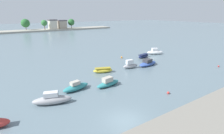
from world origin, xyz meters
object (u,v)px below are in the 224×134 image
Objects in this scene: moored_boat_8 at (155,52)px; mooring_buoy_2 at (122,57)px; mooring_buoy_0 at (219,66)px; mooring_buoy_3 at (168,93)px; moored_boat_4 at (103,70)px; moored_boat_3 at (108,83)px; moored_boat_7 at (143,56)px; moored_boat_5 at (130,65)px; moored_boat_2 at (76,87)px; moored_boat_1 at (52,99)px; moored_boat_6 at (148,63)px.

moored_boat_8 is 10.44m from mooring_buoy_2.
moored_boat_8 is 16.12m from mooring_buoy_0.
mooring_buoy_2 is 21.45m from mooring_buoy_3.
moored_boat_4 is 13.59m from mooring_buoy_3.
moored_boat_7 is at bearing 22.42° from moored_boat_3.
moored_boat_5 is 10.47× the size of mooring_buoy_0.
moored_boat_3 is (4.83, -1.39, 0.02)m from moored_boat_2.
moored_boat_2 reaches higher than mooring_buoy_0.
moored_boat_3 is at bearing 128.17° from mooring_buoy_3.
moored_boat_1 reaches higher than moored_boat_2.
moored_boat_6 is 14.62× the size of mooring_buoy_3.
mooring_buoy_2 is (9.78, 7.09, -0.24)m from moored_boat_4.
moored_boat_8 is (5.22, 0.94, 0.24)m from moored_boat_7.
moored_boat_4 reaches higher than mooring_buoy_2.
moored_boat_5 is 4.58m from moored_boat_6.
mooring_buoy_3 is at bearing -50.28° from moored_boat_2.
moored_boat_1 is 1.05× the size of moored_boat_8.
mooring_buoy_2 is at bearing 125.98° from mooring_buoy_0.
moored_boat_5 is at bearing 37.87° from moored_boat_1.
moored_boat_8 is 10.93× the size of mooring_buoy_2.
moored_boat_8 is at bearing -9.35° from mooring_buoy_2.
moored_boat_4 is 20.79m from moored_boat_8.
moored_boat_4 is 6.22m from moored_boat_5.
moored_boat_1 is 13.18× the size of mooring_buoy_3.
moored_boat_3 is at bearing -140.50° from moored_boat_5.
mooring_buoy_2 is at bearing 142.61° from moored_boat_7.
moored_boat_2 is at bearing -127.50° from moored_boat_4.
mooring_buoy_3 is (14.62, -6.28, -0.43)m from moored_boat_1.
moored_boat_2 is (4.14, 2.30, -0.11)m from moored_boat_1.
moored_boat_1 is at bearing -161.96° from moored_boat_2.
moored_boat_3 is (8.97, 0.91, -0.09)m from moored_boat_1.
mooring_buoy_2 is (-5.07, 2.63, -0.20)m from moored_boat_7.
mooring_buoy_0 is 19.76m from mooring_buoy_3.
moored_boat_5 is at bearing 22.29° from moored_boat_3.
mooring_buoy_3 is at bearing -60.44° from moored_boat_3.
moored_boat_6 is 16.66× the size of mooring_buoy_0.
moored_boat_7 reaches higher than mooring_buoy_0.
moored_boat_3 is 6.62m from moored_boat_4.
moored_boat_8 is (22.73, 11.47, 0.12)m from moored_boat_3.
moored_boat_1 is at bearing -128.53° from moored_boat_4.
mooring_buoy_2 is at bearing 38.02° from moored_boat_3.
moored_boat_1 is at bearing 156.77° from mooring_buoy_3.
moored_boat_8 is (13.91, 6.19, -0.04)m from moored_boat_5.
moored_boat_7 is 10.68× the size of mooring_buoy_3.
moored_boat_8 is at bearing 32.59° from moored_boat_5.
moored_boat_6 is 14.25m from mooring_buoy_3.
moored_boat_1 reaches higher than mooring_buoy_2.
mooring_buoy_0 is (11.85, -9.23, -0.36)m from moored_boat_6.
moored_boat_2 is at bearing -155.50° from moored_boat_5.
mooring_buoy_2 is at bearing -163.76° from moored_boat_8.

